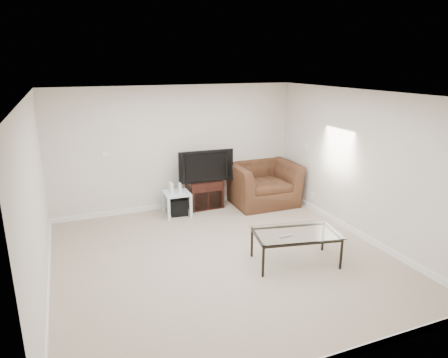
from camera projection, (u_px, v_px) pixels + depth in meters
name	position (u px, v px, depth m)	size (l,w,h in m)	color
floor	(223.00, 258.00, 6.18)	(5.00, 5.00, 0.00)	tan
ceiling	(223.00, 94.00, 5.48)	(5.00, 5.00, 0.00)	white
wall_back	(177.00, 148.00, 8.06)	(5.00, 0.02, 2.50)	silver
wall_left	(36.00, 203.00, 4.93)	(0.02, 5.00, 2.50)	silver
wall_right	(360.00, 165.00, 6.73)	(0.02, 5.00, 2.50)	silver
plate_back	(105.00, 154.00, 7.54)	(0.12, 0.02, 0.12)	white
plate_right_switch	(307.00, 147.00, 8.15)	(0.02, 0.09, 0.13)	white
plate_right_outlet	(312.00, 196.00, 8.15)	(0.02, 0.08, 0.12)	white
tv_stand	(204.00, 193.00, 8.31)	(0.70, 0.49, 0.58)	black
dvd_player	(205.00, 185.00, 8.22)	(0.36, 0.25, 0.05)	black
television	(205.00, 165.00, 8.11)	(1.06, 0.21, 0.65)	black
side_table	(177.00, 204.00, 7.88)	(0.49, 0.49, 0.47)	#ACCAD6
subwoofer	(178.00, 206.00, 7.93)	(0.33, 0.33, 0.33)	black
game_console	(171.00, 188.00, 7.73)	(0.05, 0.16, 0.21)	white
game_case	(180.00, 188.00, 7.80)	(0.05, 0.14, 0.19)	silver
recliner	(262.00, 176.00, 8.46)	(1.36, 0.89, 1.19)	#4B3220
coffee_table	(295.00, 248.00, 5.98)	(1.27, 0.72, 0.50)	black
remote	(285.00, 236.00, 5.75)	(0.20, 0.06, 0.02)	#B2B2B7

